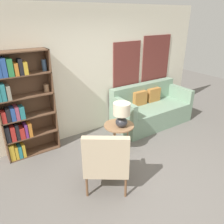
{
  "coord_description": "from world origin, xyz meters",
  "views": [
    {
      "loc": [
        -1.91,
        -2.04,
        2.5
      ],
      "look_at": [
        0.05,
        0.93,
        0.9
      ],
      "focal_mm": 35.0,
      "sensor_mm": 36.0,
      "label": 1
    }
  ],
  "objects": [
    {
      "name": "wall_back",
      "position": [
        0.06,
        2.03,
        1.35
      ],
      "size": [
        6.4,
        0.08,
        2.7
      ],
      "color": "silver",
      "rests_on": "ground_plane"
    },
    {
      "name": "armchair",
      "position": [
        -0.53,
        0.19,
        0.56
      ],
      "size": [
        0.89,
        0.89,
        1.01
      ],
      "color": "brown",
      "rests_on": "ground_plane"
    },
    {
      "name": "couch",
      "position": [
        1.6,
        1.56,
        0.35
      ],
      "size": [
        1.9,
        0.91,
        0.94
      ],
      "color": "gray",
      "rests_on": "ground_plane"
    },
    {
      "name": "ground_plane",
      "position": [
        0.0,
        0.0,
        0.0
      ],
      "size": [
        14.0,
        14.0,
        0.0
      ],
      "primitive_type": "plane",
      "color": "#66605B"
    },
    {
      "name": "bookshelf",
      "position": [
        -1.31,
        1.85,
        0.97
      ],
      "size": [
        0.97,
        0.3,
        1.96
      ],
      "color": "brown",
      "rests_on": "ground_plane"
    },
    {
      "name": "table_lamp",
      "position": [
        0.25,
        0.9,
        0.84
      ],
      "size": [
        0.32,
        0.32,
        0.48
      ],
      "color": "#2D2D33",
      "rests_on": "side_table"
    },
    {
      "name": "side_table",
      "position": [
        0.25,
        0.98,
        0.5
      ],
      "size": [
        0.58,
        0.58,
        0.56
      ],
      "color": "#99704C",
      "rests_on": "ground_plane"
    }
  ]
}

